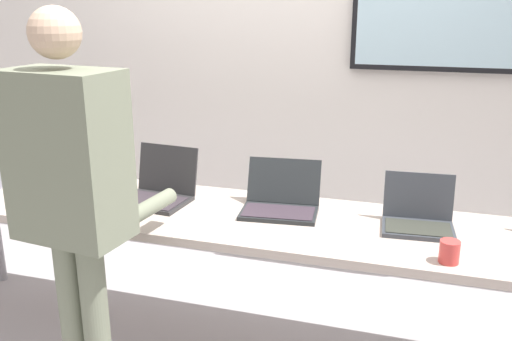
# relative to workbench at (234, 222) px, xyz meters

# --- Properties ---
(back_wall) EXTENTS (8.00, 0.11, 2.70)m
(back_wall) POSITION_rel_workbench_xyz_m (0.02, 1.13, 0.65)
(back_wall) COLOR silver
(back_wall) RESTS_ON ground
(workbench) EXTENTS (3.59, 0.70, 0.75)m
(workbench) POSITION_rel_workbench_xyz_m (0.00, 0.00, 0.00)
(workbench) COLOR #B2A195
(workbench) RESTS_ON ground
(laptop_station_0) EXTENTS (0.33, 0.32, 0.23)m
(laptop_station_0) POSITION_rel_workbench_xyz_m (-1.09, 0.07, 0.10)
(laptop_station_0) COLOR #282426
(laptop_station_0) RESTS_ON workbench
(laptop_station_1) EXTENTS (0.37, 0.34, 0.27)m
(laptop_station_1) POSITION_rel_workbench_xyz_m (-0.44, 0.07, 0.11)
(laptop_station_1) COLOR #282729
(laptop_station_1) RESTS_ON workbench
(laptop_station_2) EXTENTS (0.40, 0.36, 0.23)m
(laptop_station_2) POSITION_rel_workbench_xyz_m (0.21, 0.11, 0.10)
(laptop_station_2) COLOR #212426
(laptop_station_2) RESTS_ON workbench
(laptop_station_3) EXTENTS (0.33, 0.28, 0.23)m
(laptop_station_3) POSITION_rel_workbench_xyz_m (0.86, 0.08, 0.10)
(laptop_station_3) COLOR #353940
(laptop_station_3) RESTS_ON workbench
(person) EXTENTS (0.48, 0.62, 1.73)m
(person) POSITION_rel_workbench_xyz_m (-0.45, -0.62, 0.35)
(person) COLOR slate
(person) RESTS_ON ground
(coffee_mug) EXTENTS (0.08, 0.08, 0.09)m
(coffee_mug) POSITION_rel_workbench_xyz_m (0.99, -0.25, 0.09)
(coffee_mug) COLOR #C93C38
(coffee_mug) RESTS_ON workbench
(paper_sheet) EXTENTS (0.28, 0.34, 0.00)m
(paper_sheet) POSITION_rel_workbench_xyz_m (-0.11, -0.17, 0.05)
(paper_sheet) COLOR white
(paper_sheet) RESTS_ON workbench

